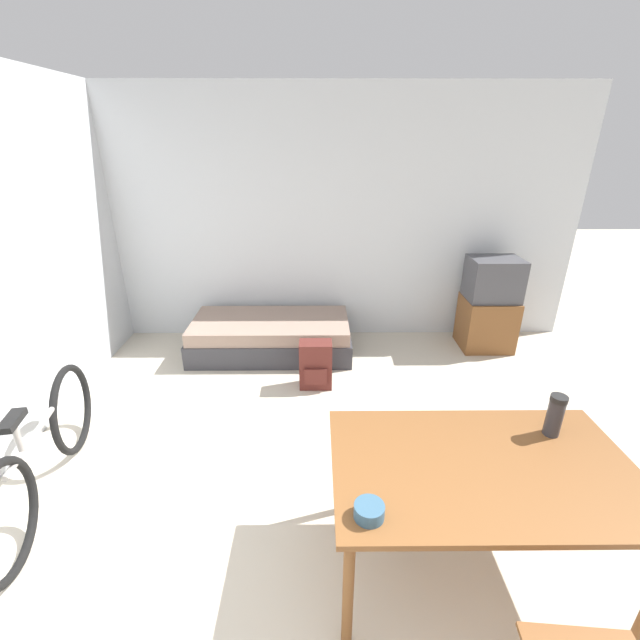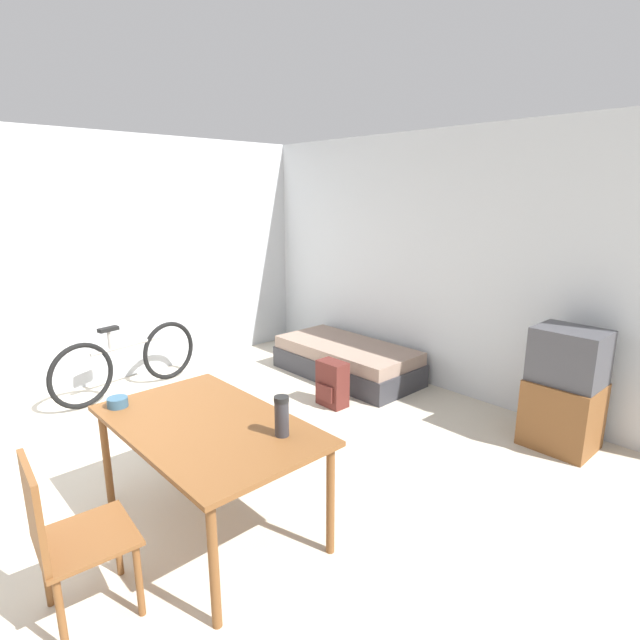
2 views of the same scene
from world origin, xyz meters
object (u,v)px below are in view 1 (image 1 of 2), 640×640
at_px(dining_table, 482,475).
at_px(bicycle, 43,455).
at_px(tv, 489,305).
at_px(backpack, 316,365).
at_px(daybed, 271,336).
at_px(mate_bowl, 369,511).
at_px(thermos_flask, 555,413).

relative_size(dining_table, bicycle, 0.89).
relative_size(tv, bicycle, 0.61).
bearing_deg(backpack, tv, 23.55).
distance_m(bicycle, backpack, 2.18).
bearing_deg(daybed, mate_bowl, -76.06).
relative_size(dining_table, backpack, 3.21).
height_order(thermos_flask, mate_bowl, thermos_flask).
bearing_deg(daybed, thermos_flask, -53.22).
height_order(dining_table, bicycle, bicycle).
relative_size(daybed, mate_bowl, 13.14).
distance_m(dining_table, backpack, 2.09).
xyz_separation_m(bicycle, mate_bowl, (1.95, -0.83, 0.41)).
xyz_separation_m(daybed, tv, (2.38, 0.12, 0.30)).
xyz_separation_m(mate_bowl, backpack, (-0.23, 2.17, -0.53)).
height_order(tv, backpack, tv).
relative_size(tv, backpack, 2.21).
xyz_separation_m(tv, bicycle, (-3.61, -2.16, -0.15)).
xyz_separation_m(dining_table, bicycle, (-2.55, 0.53, -0.31)).
height_order(thermos_flask, backpack, thermos_flask).
xyz_separation_m(dining_table, thermos_flask, (0.44, 0.23, 0.20)).
relative_size(thermos_flask, backpack, 0.52).
bearing_deg(backpack, thermos_flask, -52.29).
xyz_separation_m(thermos_flask, mate_bowl, (-1.04, -0.54, -0.10)).
bearing_deg(mate_bowl, dining_table, 27.06).
relative_size(bicycle, thermos_flask, 7.00).
distance_m(dining_table, bicycle, 2.62).
xyz_separation_m(bicycle, thermos_flask, (2.99, -0.30, 0.51)).
distance_m(tv, backpack, 2.08).
bearing_deg(dining_table, thermos_flask, 27.62).
bearing_deg(thermos_flask, bicycle, 174.30).
height_order(bicycle, thermos_flask, thermos_flask).
relative_size(bicycle, mate_bowl, 12.83).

